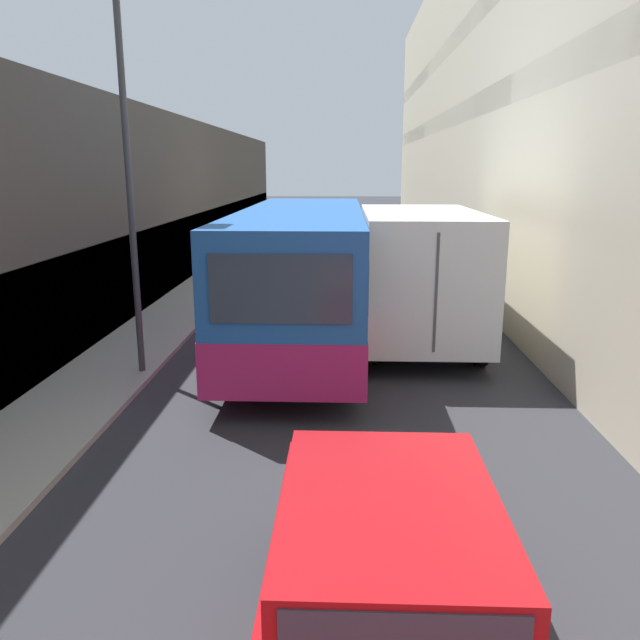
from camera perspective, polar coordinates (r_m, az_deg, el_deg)
ground_plane at (r=14.48m, az=1.51°, el=-1.74°), size 150.00×150.00×0.00m
sidewalk_left at (r=15.16m, az=-15.20°, el=-1.33°), size 1.86×60.00×0.10m
building_left_shopfront at (r=15.48m, az=-23.04°, el=7.71°), size 2.40×60.00×5.57m
building_right_apartment at (r=14.98m, az=23.39°, el=20.86°), size 2.40×60.00×12.04m
car_hatchback at (r=5.16m, az=6.28°, el=-23.41°), size 1.85×4.27×1.50m
bus at (r=13.88m, az=-1.59°, el=4.31°), size 2.59×9.71×2.99m
box_truck at (r=14.59m, az=8.72°, el=4.65°), size 2.43×7.07×2.96m
panel_van at (r=23.35m, az=-2.51°, el=6.73°), size 1.98×4.51×1.81m
street_lamp at (r=11.90m, az=-17.55°, el=18.58°), size 0.36×0.80×7.10m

